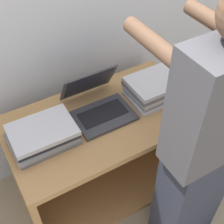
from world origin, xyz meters
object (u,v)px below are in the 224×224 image
laptop_stack_left (43,135)px  laptop_open (98,105)px  laptop_stack_right (156,87)px  person (203,149)px

laptop_stack_left → laptop_open: bearing=9.1°
laptop_stack_right → person: size_ratio=0.22×
laptop_open → laptop_stack_right: size_ratio=1.04×
laptop_open → laptop_stack_left: size_ratio=1.03×
laptop_open → laptop_stack_right: bearing=-8.8°
laptop_open → laptop_stack_left: bearing=-170.9°
laptop_stack_right → person: 0.53m
laptop_stack_left → person: (0.60, -0.51, 0.07)m
laptop_stack_left → laptop_stack_right: bearing=0.1°
laptop_stack_left → laptop_stack_right: (0.71, 0.00, 0.01)m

